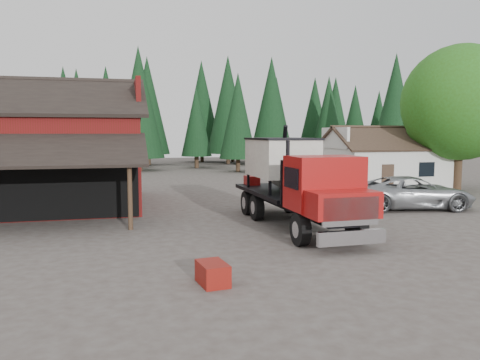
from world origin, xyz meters
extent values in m
plane|color=#483F38|center=(0.00, 0.00, 0.00)|extent=(120.00, 120.00, 0.00)
cube|color=#601012|center=(-11.00, 10.00, 2.50)|extent=(12.00, 10.00, 5.00)
cube|color=black|center=(-11.00, 7.50, 6.00)|extent=(12.80, 5.53, 2.35)
cube|color=black|center=(-11.00, 12.50, 6.00)|extent=(12.80, 5.53, 2.35)
cube|color=#601012|center=(-5.00, 10.00, 6.00)|extent=(0.25, 7.00, 2.00)
cylinder|color=#382619|center=(-5.60, 2.10, 1.40)|extent=(0.20, 0.20, 2.80)
cube|color=black|center=(-11.00, 4.95, 2.00)|extent=(11.70, 0.08, 3.90)
cube|color=silver|center=(13.00, 13.00, 1.50)|extent=(8.00, 6.00, 3.00)
cube|color=#38281E|center=(13.00, 11.50, 3.75)|extent=(8.60, 3.42, 1.80)
cube|color=#38281E|center=(13.00, 14.50, 3.75)|extent=(8.60, 3.42, 1.80)
cube|color=silver|center=(9.00, 13.00, 3.75)|extent=(0.20, 4.20, 1.50)
cube|color=silver|center=(17.00, 13.00, 3.75)|extent=(0.20, 4.20, 1.50)
cube|color=#38281E|center=(11.50, 9.98, 1.00)|extent=(0.90, 0.06, 2.00)
cube|color=black|center=(14.50, 9.98, 1.60)|extent=(1.20, 0.06, 1.00)
cylinder|color=#382619|center=(17.00, 10.00, 1.60)|extent=(0.60, 0.60, 3.20)
sphere|color=#2A5A14|center=(17.00, 10.00, 6.20)|extent=(8.00, 8.00, 8.00)
sphere|color=#2A5A14|center=(15.80, 10.80, 5.00)|extent=(4.40, 4.40, 4.40)
cylinder|color=#382619|center=(6.00, 30.00, 0.80)|extent=(0.44, 0.44, 1.60)
cone|color=black|center=(6.00, 30.00, 5.90)|extent=(3.96, 3.96, 9.00)
cylinder|color=#382619|center=(22.00, 26.00, 0.80)|extent=(0.44, 0.44, 1.60)
cone|color=black|center=(22.00, 26.00, 6.90)|extent=(4.84, 4.84, 11.00)
cylinder|color=#382619|center=(-4.00, 34.00, 0.80)|extent=(0.44, 0.44, 1.60)
cone|color=black|center=(-4.00, 34.00, 7.40)|extent=(5.28, 5.28, 12.00)
cylinder|color=black|center=(0.37, -2.34, 0.60)|extent=(0.41, 1.21, 1.20)
cylinder|color=black|center=(2.66, -2.28, 0.60)|extent=(0.41, 1.21, 1.20)
cylinder|color=black|center=(0.23, 2.89, 0.60)|extent=(0.41, 1.21, 1.20)
cylinder|color=black|center=(2.52, 2.95, 0.60)|extent=(0.41, 1.21, 1.20)
cylinder|color=black|center=(0.19, 4.41, 0.60)|extent=(0.41, 1.21, 1.20)
cylinder|color=black|center=(2.48, 4.47, 0.60)|extent=(0.41, 1.21, 1.20)
cube|color=black|center=(1.42, 1.17, 1.04)|extent=(1.46, 9.40, 0.44)
cube|color=silver|center=(1.57, -4.00, 0.60)|extent=(2.51, 0.27, 0.49)
cube|color=silver|center=(1.56, -3.89, 1.47)|extent=(2.07, 0.17, 0.98)
cube|color=maroon|center=(1.54, -3.24, 1.63)|extent=(2.49, 1.48, 0.93)
cube|color=maroon|center=(1.51, -1.82, 2.23)|extent=(2.67, 1.92, 2.02)
cube|color=black|center=(1.53, -2.69, 2.56)|extent=(2.29, 0.15, 0.98)
cylinder|color=black|center=(0.39, -0.87, 2.83)|extent=(0.16, 0.16, 1.96)
cube|color=black|center=(1.47, -0.73, 2.18)|extent=(2.67, 0.20, 1.74)
cube|color=black|center=(1.38, 2.70, 1.33)|extent=(2.95, 6.40, 0.17)
cube|color=silver|center=(1.38, 2.70, 2.94)|extent=(2.61, 3.66, 1.74)
cone|color=silver|center=(1.38, 2.70, 1.85)|extent=(2.46, 2.46, 0.76)
cube|color=black|center=(1.38, 2.70, 3.84)|extent=(2.72, 3.78, 0.09)
cylinder|color=black|center=(1.99, 4.24, 2.83)|extent=(0.75, 2.39, 3.33)
cube|color=maroon|center=(0.65, 5.30, 1.63)|extent=(0.68, 0.89, 0.49)
cylinder|color=silver|center=(2.74, -1.08, 0.93)|extent=(0.64, 1.11, 0.61)
imported|color=#9DA1A5|center=(9.34, 3.98, 0.88)|extent=(6.80, 4.09, 1.77)
cube|color=maroon|center=(-3.56, -5.88, 0.30)|extent=(0.84, 1.18, 0.60)
camera|label=1|loc=(-5.85, -18.08, 4.11)|focal=35.00mm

